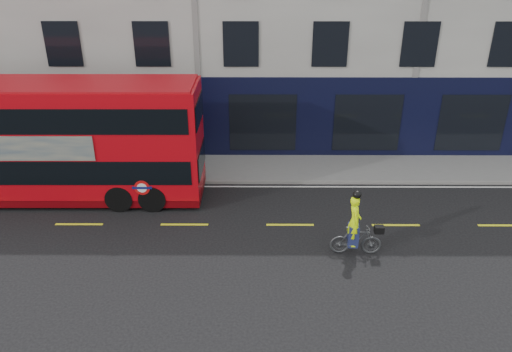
{
  "coord_description": "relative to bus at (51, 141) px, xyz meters",
  "views": [
    {
      "loc": [
        2.8,
        -14.71,
        9.81
      ],
      "look_at": [
        2.71,
        1.67,
        1.97
      ],
      "focal_mm": 35.0,
      "sensor_mm": 36.0,
      "label": 1
    }
  ],
  "objects": [
    {
      "name": "lane_dashes",
      "position": [
        5.47,
        -2.3,
        -2.49
      ],
      "size": [
        58.0,
        0.12,
        0.01
      ],
      "primitive_type": null,
      "color": "yellow",
      "rests_on": "ground"
    },
    {
      "name": "road_edge_line",
      "position": [
        5.47,
        0.9,
        -2.49
      ],
      "size": [
        58.0,
        0.1,
        0.01
      ],
      "primitive_type": "cube",
      "color": "silver",
      "rests_on": "ground"
    },
    {
      "name": "bus",
      "position": [
        0.0,
        0.0,
        0.0
      ],
      "size": [
        12.07,
        2.83,
        4.86
      ],
      "rotation": [
        0.0,
        0.0,
        0.0
      ],
      "color": "red",
      "rests_on": "ground"
    },
    {
      "name": "cyclist",
      "position": [
        11.55,
        -4.16,
        -1.67
      ],
      "size": [
        1.78,
        0.67,
        2.43
      ],
      "rotation": [
        0.0,
        0.0,
        -0.03
      ],
      "color": "#45484A",
      "rests_on": "ground"
    },
    {
      "name": "kerb",
      "position": [
        5.47,
        1.2,
        -2.42
      ],
      "size": [
        60.0,
        0.12,
        0.13
      ],
      "primitive_type": "cube",
      "color": "gray",
      "rests_on": "ground"
    },
    {
      "name": "pavement",
      "position": [
        5.47,
        2.7,
        -2.43
      ],
      "size": [
        60.0,
        3.0,
        0.12
      ],
      "primitive_type": "cube",
      "color": "gray",
      "rests_on": "ground"
    },
    {
      "name": "ground",
      "position": [
        5.47,
        -3.8,
        -2.49
      ],
      "size": [
        120.0,
        120.0,
        0.0
      ],
      "primitive_type": "plane",
      "color": "black",
      "rests_on": "ground"
    }
  ]
}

